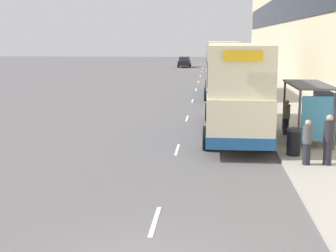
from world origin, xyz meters
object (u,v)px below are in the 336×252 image
(car_1, at_px, (223,64))
(pedestrian_4, at_px, (286,117))
(car_2, at_px, (184,62))
(double_decker_bus_ahead, at_px, (223,67))
(pedestrian_2, at_px, (333,123))
(car_0, at_px, (218,68))
(double_decker_bus_near, at_px, (235,87))
(car_3, at_px, (218,61))
(pedestrian_1, at_px, (328,139))
(litter_bin, at_px, (294,142))
(pedestrian_3, at_px, (307,142))
(bus_shelter, at_px, (313,102))

(car_1, relative_size, pedestrian_4, 2.66)
(car_2, height_order, pedestrian_4, pedestrian_4)
(double_decker_bus_ahead, bearing_deg, pedestrian_2, -76.79)
(car_0, distance_m, car_2, 15.70)
(double_decker_bus_near, xyz_separation_m, car_0, (-0.24, 38.37, -1.43))
(car_2, bearing_deg, pedestrian_4, 98.32)
(car_3, bearing_deg, double_decker_bus_near, -89.97)
(car_2, bearing_deg, pedestrian_1, 98.20)
(car_1, distance_m, pedestrian_4, 49.40)
(car_3, bearing_deg, litter_bin, -87.99)
(double_decker_bus_ahead, relative_size, car_0, 2.34)
(pedestrian_1, xyz_separation_m, pedestrian_4, (-0.64, 5.29, -0.09))
(double_decker_bus_ahead, distance_m, car_3, 40.36)
(double_decker_bus_near, bearing_deg, litter_bin, -65.18)
(pedestrian_1, bearing_deg, pedestrian_4, 96.91)
(double_decker_bus_ahead, height_order, pedestrian_4, double_decker_bus_ahead)
(pedestrian_1, xyz_separation_m, pedestrian_2, (0.98, 3.27, 0.01))
(pedestrian_3, relative_size, pedestrian_4, 0.99)
(pedestrian_1, bearing_deg, double_decker_bus_near, 117.56)
(bus_shelter, bearing_deg, car_3, 93.31)
(double_decker_bus_ahead, height_order, pedestrian_2, double_decker_bus_ahead)
(car_0, xyz_separation_m, pedestrian_1, (3.27, -44.18, 0.20))
(bus_shelter, distance_m, car_1, 50.75)
(car_2, bearing_deg, pedestrian_2, 99.65)
(double_decker_bus_near, xyz_separation_m, pedestrian_4, (2.39, -0.52, -1.31))
(car_0, height_order, pedestrian_1, pedestrian_1)
(car_1, distance_m, car_2, 7.51)
(car_3, xyz_separation_m, pedestrian_4, (2.42, -56.22, 0.07))
(bus_shelter, height_order, pedestrian_4, bus_shelter)
(pedestrian_4, bearing_deg, double_decker_bus_near, 167.74)
(pedestrian_3, bearing_deg, car_1, 91.70)
(car_3, xyz_separation_m, pedestrian_2, (4.04, -58.24, 0.17))
(pedestrian_4, bearing_deg, double_decker_bus_ahead, 99.24)
(car_3, relative_size, pedestrian_1, 2.22)
(pedestrian_1, distance_m, pedestrian_3, 0.74)
(car_1, bearing_deg, pedestrian_4, -88.01)
(pedestrian_3, xyz_separation_m, litter_bin, (-0.22, 1.36, -0.30))
(bus_shelter, distance_m, double_decker_bus_ahead, 17.53)
(double_decker_bus_ahead, distance_m, pedestrian_3, 21.40)
(car_3, bearing_deg, pedestrian_1, -87.15)
(car_0, bearing_deg, car_2, 109.46)
(pedestrian_2, bearing_deg, double_decker_bus_near, 147.63)
(car_0, bearing_deg, pedestrian_4, -86.14)
(pedestrian_4, bearing_deg, car_0, 93.86)
(bus_shelter, xyz_separation_m, pedestrian_2, (0.71, -0.72, -0.81))
(bus_shelter, height_order, pedestrian_2, bus_shelter)
(double_decker_bus_ahead, height_order, pedestrian_1, double_decker_bus_ahead)
(double_decker_bus_ahead, distance_m, litter_bin, 20.04)
(car_1, bearing_deg, car_3, 95.90)
(car_0, relative_size, car_2, 1.03)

